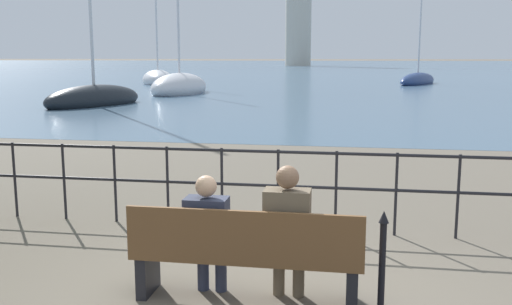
{
  "coord_description": "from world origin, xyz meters",
  "views": [
    {
      "loc": [
        0.91,
        -4.87,
        2.21
      ],
      "look_at": [
        0.0,
        0.5,
        1.29
      ],
      "focal_mm": 40.0,
      "sensor_mm": 36.0,
      "label": 1
    }
  ],
  "objects_px": {
    "seated_person_right": "(287,228)",
    "sailboat_2": "(94,98)",
    "sailboat_1": "(158,79)",
    "sailboat_4": "(180,87)",
    "park_bench": "(246,256)",
    "closed_umbrella": "(382,254)",
    "harbor_lighthouse": "(298,8)",
    "seated_person_left": "(208,230)",
    "sailboat_3": "(418,80)"
  },
  "relations": [
    {
      "from": "sailboat_1",
      "to": "sailboat_2",
      "type": "distance_m",
      "value": 20.65
    },
    {
      "from": "harbor_lighthouse",
      "to": "closed_umbrella",
      "type": "bearing_deg",
      "value": -84.22
    },
    {
      "from": "sailboat_1",
      "to": "closed_umbrella",
      "type": "bearing_deg",
      "value": -90.55
    },
    {
      "from": "closed_umbrella",
      "to": "sailboat_3",
      "type": "distance_m",
      "value": 43.24
    },
    {
      "from": "seated_person_right",
      "to": "harbor_lighthouse",
      "type": "bearing_deg",
      "value": 95.42
    },
    {
      "from": "seated_person_right",
      "to": "sailboat_1",
      "type": "height_order",
      "value": "sailboat_1"
    },
    {
      "from": "seated_person_right",
      "to": "closed_umbrella",
      "type": "xyz_separation_m",
      "value": [
        0.84,
        0.02,
        -0.2
      ]
    },
    {
      "from": "park_bench",
      "to": "harbor_lighthouse",
      "type": "height_order",
      "value": "harbor_lighthouse"
    },
    {
      "from": "park_bench",
      "to": "sailboat_2",
      "type": "bearing_deg",
      "value": 118.61
    },
    {
      "from": "park_bench",
      "to": "seated_person_right",
      "type": "xyz_separation_m",
      "value": [
        0.37,
        0.08,
        0.25
      ]
    },
    {
      "from": "harbor_lighthouse",
      "to": "sailboat_2",
      "type": "bearing_deg",
      "value": -89.21
    },
    {
      "from": "sailboat_3",
      "to": "seated_person_right",
      "type": "bearing_deg",
      "value": -74.98
    },
    {
      "from": "sailboat_1",
      "to": "sailboat_3",
      "type": "bearing_deg",
      "value": -13.9
    },
    {
      "from": "sailboat_2",
      "to": "sailboat_4",
      "type": "bearing_deg",
      "value": 99.55
    },
    {
      "from": "harbor_lighthouse",
      "to": "seated_person_right",
      "type": "bearing_deg",
      "value": -84.58
    },
    {
      "from": "sailboat_1",
      "to": "sailboat_4",
      "type": "xyz_separation_m",
      "value": [
        5.38,
        -11.47,
        -0.01
      ]
    },
    {
      "from": "seated_person_left",
      "to": "sailboat_1",
      "type": "height_order",
      "value": "sailboat_1"
    },
    {
      "from": "seated_person_left",
      "to": "sailboat_1",
      "type": "distance_m",
      "value": 42.39
    },
    {
      "from": "seated_person_right",
      "to": "sailboat_3",
      "type": "distance_m",
      "value": 43.37
    },
    {
      "from": "sailboat_3",
      "to": "sailboat_4",
      "type": "distance_m",
      "value": 21.27
    },
    {
      "from": "sailboat_3",
      "to": "harbor_lighthouse",
      "type": "height_order",
      "value": "harbor_lighthouse"
    },
    {
      "from": "seated_person_left",
      "to": "harbor_lighthouse",
      "type": "distance_m",
      "value": 134.78
    },
    {
      "from": "sailboat_4",
      "to": "harbor_lighthouse",
      "type": "bearing_deg",
      "value": 95.7
    },
    {
      "from": "seated_person_right",
      "to": "sailboat_2",
      "type": "bearing_deg",
      "value": 119.53
    },
    {
      "from": "seated_person_left",
      "to": "sailboat_4",
      "type": "bearing_deg",
      "value": 107.64
    },
    {
      "from": "closed_umbrella",
      "to": "sailboat_2",
      "type": "height_order",
      "value": "sailboat_2"
    },
    {
      "from": "closed_umbrella",
      "to": "sailboat_1",
      "type": "distance_m",
      "value": 42.94
    },
    {
      "from": "sailboat_3",
      "to": "seated_person_left",
      "type": "bearing_deg",
      "value": -75.94
    },
    {
      "from": "park_bench",
      "to": "sailboat_3",
      "type": "bearing_deg",
      "value": 81.97
    },
    {
      "from": "sailboat_3",
      "to": "sailboat_4",
      "type": "height_order",
      "value": "sailboat_3"
    },
    {
      "from": "sailboat_2",
      "to": "sailboat_4",
      "type": "distance_m",
      "value": 8.88
    },
    {
      "from": "sailboat_4",
      "to": "harbor_lighthouse",
      "type": "xyz_separation_m",
      "value": [
        -2.92,
        105.24,
        13.12
      ]
    },
    {
      "from": "seated_person_right",
      "to": "sailboat_1",
      "type": "relative_size",
      "value": 0.1
    },
    {
      "from": "sailboat_2",
      "to": "harbor_lighthouse",
      "type": "bearing_deg",
      "value": 109.07
    },
    {
      "from": "sailboat_2",
      "to": "closed_umbrella",
      "type": "bearing_deg",
      "value": -40.34
    },
    {
      "from": "seated_person_right",
      "to": "sailboat_1",
      "type": "distance_m",
      "value": 42.65
    },
    {
      "from": "park_bench",
      "to": "sailboat_2",
      "type": "distance_m",
      "value": 22.44
    },
    {
      "from": "seated_person_right",
      "to": "sailboat_2",
      "type": "height_order",
      "value": "sailboat_2"
    },
    {
      "from": "sailboat_3",
      "to": "harbor_lighthouse",
      "type": "distance_m",
      "value": 93.43
    },
    {
      "from": "sailboat_1",
      "to": "sailboat_4",
      "type": "bearing_deg",
      "value": -87.29
    },
    {
      "from": "park_bench",
      "to": "seated_person_left",
      "type": "relative_size",
      "value": 1.81
    },
    {
      "from": "closed_umbrella",
      "to": "sailboat_2",
      "type": "relative_size",
      "value": 0.08
    },
    {
      "from": "seated_person_left",
      "to": "seated_person_right",
      "type": "bearing_deg",
      "value": -0.42
    },
    {
      "from": "sailboat_1",
      "to": "sailboat_2",
      "type": "relative_size",
      "value": 1.07
    },
    {
      "from": "park_bench",
      "to": "sailboat_1",
      "type": "bearing_deg",
      "value": 110.3
    },
    {
      "from": "seated_person_left",
      "to": "harbor_lighthouse",
      "type": "xyz_separation_m",
      "value": [
        -11.95,
        133.63,
        12.86
      ]
    },
    {
      "from": "park_bench",
      "to": "sailboat_2",
      "type": "relative_size",
      "value": 0.18
    },
    {
      "from": "seated_person_right",
      "to": "sailboat_1",
      "type": "xyz_separation_m",
      "value": [
        -15.14,
        39.87,
        -0.31
      ]
    },
    {
      "from": "sailboat_1",
      "to": "harbor_lighthouse",
      "type": "bearing_deg",
      "value": 66.1
    },
    {
      "from": "park_bench",
      "to": "sailboat_2",
      "type": "height_order",
      "value": "sailboat_2"
    }
  ]
}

